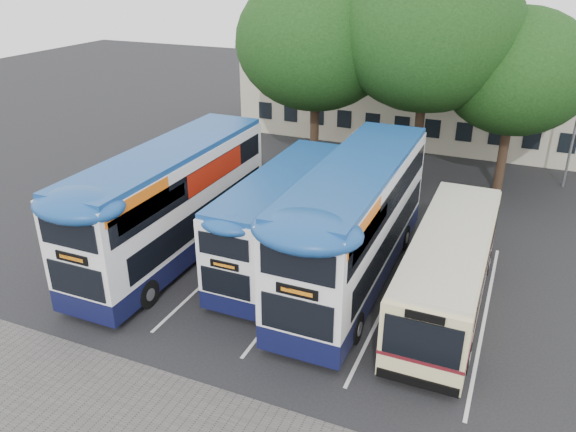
% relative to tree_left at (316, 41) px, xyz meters
% --- Properties ---
extents(ground, '(120.00, 120.00, 0.00)m').
position_rel_tree_left_xyz_m(ground, '(7.82, -16.70, -7.61)').
color(ground, black).
rests_on(ground, ground).
extents(bay_lines, '(14.12, 11.00, 0.01)m').
position_rel_tree_left_xyz_m(bay_lines, '(4.07, -11.70, -7.60)').
color(bay_lines, silver).
rests_on(bay_lines, ground).
extents(depot_building, '(32.40, 8.40, 6.20)m').
position_rel_tree_left_xyz_m(depot_building, '(7.82, 10.29, -4.46)').
color(depot_building, beige).
rests_on(depot_building, ground).
extents(tree_left, '(8.88, 8.88, 11.39)m').
position_rel_tree_left_xyz_m(tree_left, '(0.00, 0.00, 0.00)').
color(tree_left, black).
rests_on(tree_left, ground).
extents(tree_mid, '(9.55, 9.55, 12.38)m').
position_rel_tree_left_xyz_m(tree_mid, '(5.96, 0.43, 0.70)').
color(tree_mid, black).
rests_on(tree_mid, ground).
extents(tree_right, '(7.61, 7.61, 9.73)m').
position_rel_tree_left_xyz_m(tree_right, '(10.43, 1.38, -1.13)').
color(tree_right, black).
rests_on(tree_right, ground).
extents(bus_dd_left, '(2.81, 11.57, 4.82)m').
position_rel_tree_left_xyz_m(bus_dd_left, '(-1.75, -12.07, -4.95)').
color(bus_dd_left, '#0F1237').
rests_on(bus_dd_left, ground).
extents(bus_dd_mid, '(2.30, 9.51, 3.96)m').
position_rel_tree_left_xyz_m(bus_dd_mid, '(2.66, -10.79, -5.43)').
color(bus_dd_mid, '#0F1237').
rests_on(bus_dd_mid, ground).
extents(bus_dd_right, '(2.86, 11.79, 4.92)m').
position_rel_tree_left_xyz_m(bus_dd_right, '(5.88, -11.00, -4.90)').
color(bus_dd_right, '#0F1237').
rests_on(bus_dd_right, ground).
extents(bus_single, '(2.59, 10.17, 3.03)m').
position_rel_tree_left_xyz_m(bus_single, '(9.57, -11.44, -5.89)').
color(bus_single, beige).
rests_on(bus_single, ground).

